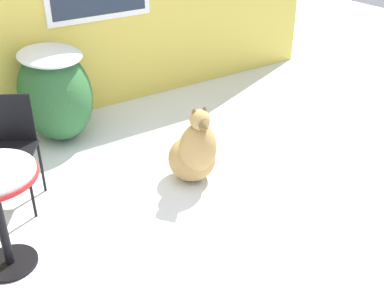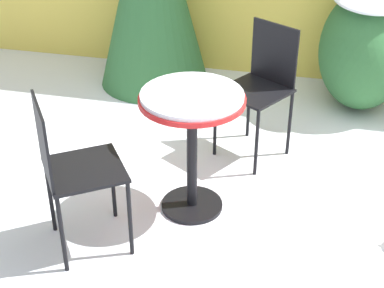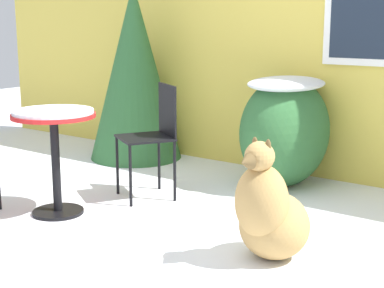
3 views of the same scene
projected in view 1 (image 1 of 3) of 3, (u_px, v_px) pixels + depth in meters
ground_plane at (120, 225)px, 3.86m from camera, size 16.00×16.00×0.00m
shrub_left at (55, 91)px, 4.95m from camera, size 0.73×0.96×0.96m
patio_chair_near_table at (10, 145)px, 3.92m from camera, size 0.56×0.56×0.93m
dog at (194, 153)px, 4.29m from camera, size 0.50×0.63×0.78m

